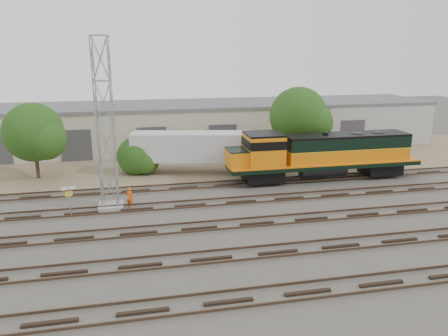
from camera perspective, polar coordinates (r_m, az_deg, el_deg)
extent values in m
plane|color=#47423A|center=(33.01, 2.86, -5.40)|extent=(140.00, 140.00, 0.00)
cube|color=#726047|center=(47.00, -1.79, 0.94)|extent=(80.00, 16.00, 0.02)
cube|color=black|center=(22.71, 10.87, -15.67)|extent=(80.00, 2.40, 0.14)
cube|color=#4C3828|center=(22.06, 11.67, -16.30)|extent=(80.00, 0.08, 0.14)
cube|color=#4C3828|center=(23.24, 10.16, -14.47)|extent=(80.00, 0.08, 0.14)
cube|color=black|center=(26.39, 7.07, -10.86)|extent=(80.00, 2.40, 0.14)
cube|color=#4C3828|center=(25.70, 7.63, -11.29)|extent=(80.00, 0.08, 0.14)
cube|color=#4C3828|center=(26.97, 6.56, -9.92)|extent=(80.00, 0.08, 0.14)
cube|color=black|center=(30.30, 4.31, -7.23)|extent=(80.00, 2.40, 0.14)
cube|color=#4C3828|center=(29.58, 4.72, -7.52)|extent=(80.00, 0.08, 0.14)
cube|color=#4C3828|center=(30.91, 3.93, -6.47)|extent=(80.00, 0.08, 0.14)
cube|color=black|center=(34.35, 2.22, -4.43)|extent=(80.00, 2.40, 0.14)
cube|color=#4C3828|center=(33.62, 2.54, -4.63)|extent=(80.00, 0.08, 0.14)
cube|color=#4C3828|center=(34.99, 1.92, -3.81)|extent=(80.00, 0.08, 0.14)
cube|color=black|center=(38.50, 0.59, -2.22)|extent=(80.00, 2.40, 0.14)
cube|color=#4C3828|center=(37.76, 0.84, -2.36)|extent=(80.00, 0.08, 0.14)
cube|color=#4C3828|center=(39.15, 0.35, -1.71)|extent=(80.00, 0.08, 0.14)
cube|color=#BBB49C|center=(54.21, -3.32, 5.54)|extent=(58.00, 10.00, 5.00)
cube|color=#59595B|center=(53.83, -3.37, 8.32)|extent=(58.40, 10.40, 0.30)
cube|color=#999993|center=(57.15, 19.97, 5.15)|extent=(14.00, 0.10, 5.00)
cube|color=#333335|center=(49.17, -18.74, 2.79)|extent=(3.20, 0.12, 3.40)
cube|color=#333335|center=(48.84, -9.38, 3.32)|extent=(3.20, 0.12, 3.40)
cube|color=#333335|center=(49.81, -0.14, 3.76)|extent=(3.20, 0.12, 3.40)
cube|color=#333335|center=(52.01, 8.54, 4.08)|extent=(3.20, 0.12, 3.40)
cube|color=#333335|center=(55.29, 16.36, 4.29)|extent=(3.20, 0.12, 3.40)
cube|color=black|center=(39.06, 5.09, -0.90)|extent=(3.36, 2.52, 1.05)
cube|color=black|center=(43.77, 19.70, 0.02)|extent=(3.36, 2.52, 1.05)
cube|color=black|center=(40.90, 12.87, 0.54)|extent=(17.83, 3.15, 0.37)
cylinder|color=black|center=(41.06, 12.82, -0.35)|extent=(4.41, 1.15, 1.15)
cube|color=orange|center=(41.62, 15.57, 1.77)|extent=(11.54, 2.73, 1.26)
cube|color=black|center=(41.37, 15.68, 3.32)|extent=(11.54, 2.73, 1.05)
cube|color=black|center=(41.25, 15.74, 4.17)|extent=(11.54, 2.73, 0.21)
cube|color=orange|center=(38.49, 5.17, 2.32)|extent=(3.15, 3.15, 2.73)
cube|color=black|center=(38.20, 5.22, 4.44)|extent=(3.15, 3.15, 0.17)
cube|color=orange|center=(38.01, 1.67, 1.24)|extent=(1.68, 2.52, 1.47)
cube|color=gray|center=(34.54, -14.54, -4.77)|extent=(1.86, 1.86, 0.20)
cylinder|color=gray|center=(33.57, -16.19, 5.66)|extent=(0.09, 0.09, 12.37)
cylinder|color=gray|center=(33.50, -14.25, 5.78)|extent=(0.09, 0.09, 12.37)
cylinder|color=gray|center=(32.45, -16.32, 5.34)|extent=(0.09, 0.09, 12.37)
cylinder|color=gray|center=(32.39, -14.31, 5.46)|extent=(0.09, 0.09, 12.37)
cylinder|color=gray|center=(32.98, -19.51, -4.16)|extent=(0.07, 0.07, 2.34)
cube|color=white|center=(32.67, -19.67, -2.49)|extent=(0.93, 0.32, 0.23)
cube|color=yellow|center=(32.80, -19.60, -3.20)|extent=(0.47, 0.18, 0.37)
imported|color=#F1530D|center=(33.88, -12.22, -3.75)|extent=(0.70, 0.62, 1.60)
cube|color=silver|center=(41.91, -3.21, 2.83)|extent=(13.17, 5.10, 2.68)
cube|color=black|center=(42.49, 3.67, 0.03)|extent=(2.83, 2.91, 0.99)
cube|color=black|center=(41.96, -10.02, -0.16)|extent=(0.15, 0.15, 1.29)
cube|color=black|center=(43.86, -9.61, 0.53)|extent=(0.15, 0.15, 1.29)
cube|color=navy|center=(57.60, 19.17, 3.52)|extent=(2.05, 1.99, 1.50)
cube|color=maroon|center=(54.47, 16.92, 3.01)|extent=(1.81, 1.74, 1.40)
cylinder|color=#382619|center=(43.96, -23.21, 0.31)|extent=(0.34, 0.34, 2.47)
sphere|color=#183F12|center=(43.32, -23.64, 4.29)|extent=(5.38, 5.38, 5.38)
sphere|color=#183F12|center=(42.43, -22.35, 3.48)|extent=(3.76, 3.76, 3.76)
cylinder|color=#382619|center=(43.29, -11.20, -0.39)|extent=(0.26, 0.26, 0.35)
sphere|color=#183F12|center=(42.92, -11.31, 1.54)|extent=(3.80, 3.80, 3.80)
sphere|color=#183F12|center=(42.47, -10.24, 0.92)|extent=(2.66, 2.66, 2.66)
cylinder|color=#382619|center=(46.29, 9.50, 2.38)|extent=(0.34, 0.34, 2.96)
sphere|color=#183F12|center=(45.64, 9.69, 6.73)|extent=(5.92, 5.92, 5.92)
sphere|color=#183F12|center=(45.37, 11.47, 5.83)|extent=(4.14, 4.14, 4.14)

